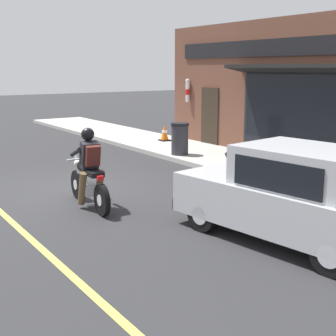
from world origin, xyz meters
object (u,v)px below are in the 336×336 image
object	(u,v)px
trash_bin	(180,139)
traffic_cone	(165,133)
motorcycle_with_rider	(89,174)
car_hatchback	(292,195)

from	to	relation	value
trash_bin	traffic_cone	size ratio (longest dim) A/B	1.63
trash_bin	motorcycle_with_rider	bearing A→B (deg)	-145.16
car_hatchback	motorcycle_with_rider	bearing A→B (deg)	117.51
motorcycle_with_rider	traffic_cone	distance (m)	8.08
motorcycle_with_rider	traffic_cone	bearing A→B (deg)	45.20
car_hatchback	traffic_cone	xyz separation A→B (m)	(3.82, 9.32, -0.33)
motorcycle_with_rider	trash_bin	xyz separation A→B (m)	(4.51, 3.14, -0.04)
motorcycle_with_rider	trash_bin	world-z (taller)	motorcycle_with_rider
car_hatchback	traffic_cone	size ratio (longest dim) A/B	6.60
traffic_cone	motorcycle_with_rider	bearing A→B (deg)	-134.80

